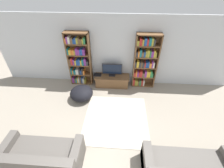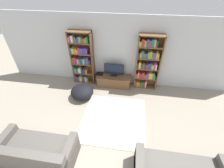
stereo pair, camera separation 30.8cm
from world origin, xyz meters
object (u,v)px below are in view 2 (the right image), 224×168
at_px(bookshelf_right, 147,63).
at_px(beanbag_ottoman, 82,92).
at_px(bookshelf_left, 82,58).
at_px(television, 114,70).
at_px(tv_stand, 114,81).
at_px(laptop, 100,74).
at_px(couch_left_sectional, 37,153).

relative_size(bookshelf_right, beanbag_ottoman, 2.58).
xyz_separation_m(bookshelf_left, television, (1.24, -0.08, -0.33)).
distance_m(bookshelf_right, tv_stand, 1.44).
bearing_deg(laptop, bookshelf_left, 173.93).
relative_size(laptop, couch_left_sectional, 0.17).
bearing_deg(laptop, television, -0.39).
relative_size(bookshelf_left, beanbag_ottoman, 2.58).
xyz_separation_m(bookshelf_right, couch_left_sectional, (-2.53, -3.32, -0.73)).
relative_size(tv_stand, laptop, 4.41).
height_order(tv_stand, laptop, laptop).
distance_m(bookshelf_left, tv_stand, 1.49).
height_order(couch_left_sectional, beanbag_ottoman, couch_left_sectional).
relative_size(bookshelf_right, tv_stand, 1.55).
xyz_separation_m(bookshelf_right, tv_stand, (-1.18, -0.13, -0.81)).
xyz_separation_m(laptop, beanbag_ottoman, (-0.45, -0.90, -0.21)).
bearing_deg(bookshelf_right, couch_left_sectional, -127.32).
xyz_separation_m(television, couch_left_sectional, (-1.35, -3.25, -0.40)).
xyz_separation_m(laptop, couch_left_sectional, (-0.78, -3.25, -0.15)).
height_order(bookshelf_left, tv_stand, bookshelf_left).
bearing_deg(beanbag_ottoman, couch_left_sectional, -98.16).
height_order(bookshelf_left, bookshelf_right, same).
bearing_deg(couch_left_sectional, tv_stand, 67.07).
bearing_deg(beanbag_ottoman, bookshelf_right, 23.82).
distance_m(laptop, beanbag_ottoman, 1.03).
relative_size(television, beanbag_ottoman, 0.94).
bearing_deg(beanbag_ottoman, television, 41.42).
bearing_deg(bookshelf_right, beanbag_ottoman, -156.18).
distance_m(tv_stand, beanbag_ottoman, 1.32).
xyz_separation_m(couch_left_sectional, beanbag_ottoman, (0.34, 2.35, -0.07)).
distance_m(television, laptop, 0.62).
height_order(bookshelf_right, couch_left_sectional, bookshelf_right).
height_order(tv_stand, couch_left_sectional, couch_left_sectional).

